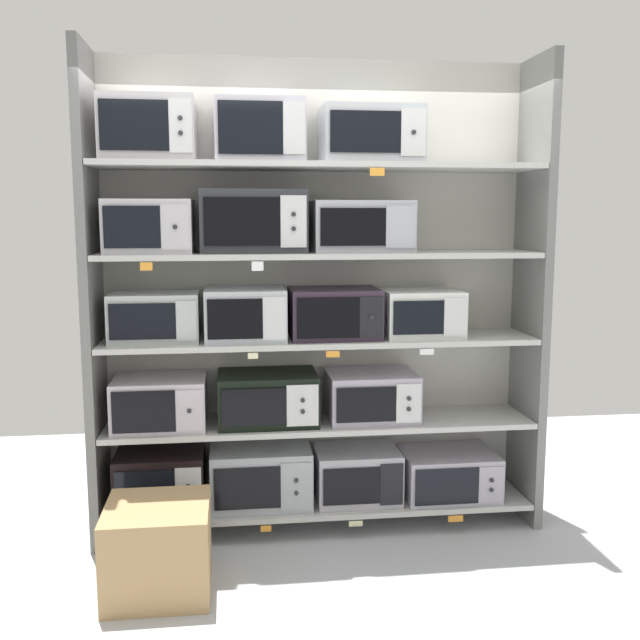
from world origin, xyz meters
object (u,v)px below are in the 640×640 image
microwave_9 (334,313)px  shipping_carton (158,548)px  microwave_10 (421,313)px  microwave_1 (261,476)px  microwave_0 (161,480)px  microwave_16 (371,135)px  microwave_13 (361,226)px  microwave_6 (371,396)px  microwave_7 (155,317)px  microwave_8 (245,314)px  microwave_3 (448,473)px  microwave_5 (268,398)px  microwave_11 (150,226)px  microwave_14 (149,130)px  microwave_2 (357,474)px  microwave_12 (253,221)px  microwave_4 (160,402)px  microwave_15 (259,132)px

microwave_9 → shipping_carton: bearing=-145.5°
microwave_10 → microwave_1: bearing=-180.0°
shipping_carton → microwave_0: bearing=93.7°
microwave_16 → microwave_9: bearing=-179.9°
microwave_16 → microwave_13: bearing=180.0°
microwave_6 → microwave_9: 0.53m
microwave_7 → microwave_13: microwave_13 is taller
microwave_1 → shipping_carton: microwave_1 is taller
microwave_8 → microwave_0: bearing=-180.0°
microwave_0 → microwave_3: 1.67m
microwave_5 → microwave_0: bearing=-180.0°
microwave_1 → microwave_9: microwave_9 is taller
microwave_3 → microwave_8: 1.53m
microwave_13 → microwave_7: bearing=-180.0°
microwave_11 → microwave_14: 0.50m
microwave_1 → microwave_2: 0.56m
microwave_5 → shipping_carton: 1.02m
microwave_6 → microwave_7: size_ratio=1.05×
microwave_6 → microwave_10: bearing=0.0°
microwave_0 → microwave_9: microwave_9 is taller
microwave_11 → shipping_carton: microwave_11 is taller
microwave_6 → microwave_12: bearing=-180.0°
microwave_10 → microwave_16: size_ratio=0.81×
microwave_2 → microwave_16: size_ratio=0.89×
microwave_4 → microwave_13: size_ratio=0.92×
microwave_0 → microwave_2: size_ratio=1.01×
microwave_9 → microwave_10: 0.50m
microwave_6 → microwave_8: bearing=-180.0°
microwave_1 → microwave_11: size_ratio=1.24×
microwave_1 → microwave_9: 1.02m
microwave_7 → microwave_13: 1.24m
microwave_0 → shipping_carton: (0.04, -0.65, -0.10)m
microwave_13 → microwave_3: bearing=-0.0°
microwave_13 → microwave_16: bearing=-0.0°
microwave_13 → microwave_14: microwave_14 is taller
microwave_9 → microwave_16: size_ratio=0.92×
microwave_11 → microwave_6: bearing=0.0°
microwave_11 → microwave_14: microwave_14 is taller
microwave_16 → microwave_2: bearing=180.0°
microwave_1 → microwave_5: microwave_5 is taller
microwave_1 → microwave_12: bearing=-179.6°
microwave_9 → microwave_15: (-0.41, -0.00, 0.99)m
microwave_3 → microwave_8: bearing=180.0°
microwave_1 → microwave_2: bearing=0.0°
microwave_14 → shipping_carton: size_ratio=0.99×
microwave_12 → microwave_15: bearing=-0.4°
microwave_1 → microwave_6: microwave_6 is taller
microwave_1 → microwave_0: bearing=-180.0°
microwave_11 → microwave_14: (0.01, -0.00, 0.50)m
microwave_2 → shipping_carton: bearing=-149.0°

